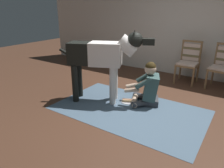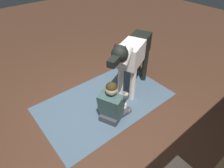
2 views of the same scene
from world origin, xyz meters
TOP-DOWN VIEW (x-y plane):
  - ground_plane at (0.00, 0.00)m, footprint 15.96×15.96m
  - area_rug at (-0.25, -0.08)m, footprint 2.58×1.57m
  - person_sitting_on_floor at (-0.09, 0.34)m, footprint 0.70×0.62m
  - large_dog at (-0.87, -0.01)m, footprint 1.62×0.84m
  - hot_dog_on_plate at (-0.43, 0.19)m, footprint 0.25×0.25m

SIDE VIEW (x-z plane):
  - ground_plane at x=0.00m, z-range 0.00..0.00m
  - area_rug at x=-0.25m, z-range 0.00..0.01m
  - hot_dog_on_plate at x=-0.43m, z-range -0.01..0.06m
  - person_sitting_on_floor at x=-0.09m, z-range -0.07..0.73m
  - large_dog at x=-0.87m, z-range 0.20..1.55m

